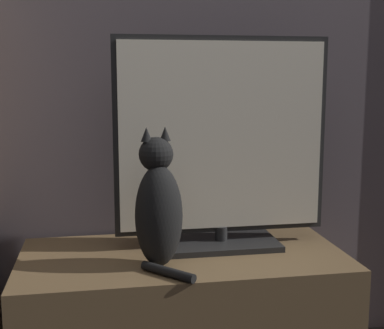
% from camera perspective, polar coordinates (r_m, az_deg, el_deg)
% --- Properties ---
extents(wall_back, '(4.80, 0.05, 2.60)m').
position_cam_1_polar(wall_back, '(2.07, -2.47, 15.30)').
color(wall_back, '#564C51').
rests_on(wall_back, ground_plane).
extents(tv_stand, '(1.10, 0.54, 0.49)m').
position_cam_1_polar(tv_stand, '(1.94, -0.96, -16.31)').
color(tv_stand, brown).
rests_on(tv_stand, ground_plane).
extents(tv, '(0.75, 0.24, 0.73)m').
position_cam_1_polar(tv, '(1.86, 3.19, 1.88)').
color(tv, black).
rests_on(tv, tv_stand).
extents(cat, '(0.18, 0.27, 0.44)m').
position_cam_1_polar(cat, '(1.69, -3.62, -4.56)').
color(cat, black).
rests_on(cat, tv_stand).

